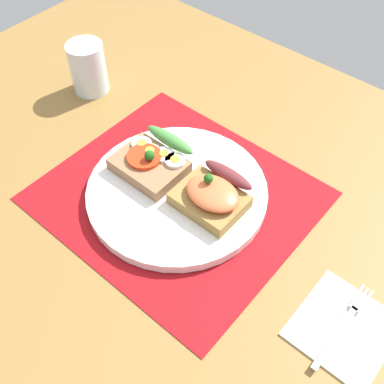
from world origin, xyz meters
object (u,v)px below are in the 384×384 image
at_px(plate, 177,192).
at_px(sandwich_salmon, 213,195).
at_px(napkin, 344,328).
at_px(drinking_glass, 88,68).
at_px(sandwich_egg_tomato, 154,159).
at_px(fork, 344,323).

height_order(plate, sandwich_salmon, sandwich_salmon).
height_order(napkin, drinking_glass, drinking_glass).
bearing_deg(sandwich_egg_tomato, sandwich_salmon, 0.63).
bearing_deg(fork, plate, 175.63).
distance_m(sandwich_salmon, drinking_glass, 0.37).
height_order(sandwich_salmon, drinking_glass, drinking_glass).
bearing_deg(fork, drinking_glass, 169.03).
bearing_deg(plate, napkin, -4.82).
relative_size(plate, drinking_glass, 2.89).
height_order(plate, fork, plate).
xyz_separation_m(fork, drinking_glass, (-0.60, 0.12, 0.04)).
bearing_deg(napkin, plate, 175.18).
relative_size(sandwich_egg_tomato, fork, 0.77).
bearing_deg(drinking_glass, plate, -17.27).
distance_m(sandwich_salmon, fork, 0.24).
xyz_separation_m(sandwich_egg_tomato, drinking_glass, (-0.24, 0.08, 0.01)).
distance_m(plate, sandwich_egg_tomato, 0.06).
distance_m(plate, drinking_glass, 0.32).
height_order(sandwich_salmon, napkin, sandwich_salmon).
xyz_separation_m(sandwich_egg_tomato, sandwich_salmon, (0.12, 0.00, 0.00)).
xyz_separation_m(plate, fork, (0.30, -0.02, -0.00)).
relative_size(plate, sandwich_salmon, 2.76).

